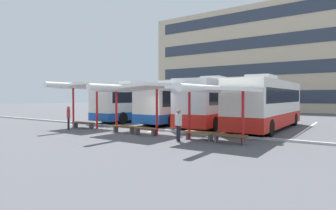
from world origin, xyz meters
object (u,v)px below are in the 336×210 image
(coach_bus_1, at_px, (181,103))
(bench_4, at_px, (230,137))
(coach_bus_3, at_px, (266,105))
(waiting_shelter_2, at_px, (212,90))
(bench_2, at_px, (145,130))
(bench_0, at_px, (83,124))
(bench_1, at_px, (124,128))
(coach_bus_0, at_px, (143,102))
(waiting_passenger_0, at_px, (178,123))
(coach_bus_2, at_px, (221,103))
(waiting_shelter_0, at_px, (81,87))
(waiting_shelter_1, at_px, (132,89))
(waiting_passenger_1, at_px, (68,116))
(bench_3, at_px, (199,134))

(coach_bus_1, distance_m, bench_4, 11.43)
(coach_bus_3, xyz_separation_m, waiting_shelter_2, (-0.74, -7.33, 0.93))
(coach_bus_3, xyz_separation_m, bench_2, (-5.11, -7.21, -1.38))
(coach_bus_3, relative_size, bench_0, 5.39)
(bench_1, bearing_deg, coach_bus_0, 121.86)
(coach_bus_1, distance_m, bench_1, 8.29)
(bench_1, distance_m, waiting_passenger_0, 4.64)
(coach_bus_2, bearing_deg, waiting_shelter_2, -69.44)
(coach_bus_2, height_order, waiting_passenger_0, coach_bus_2)
(waiting_shelter_0, distance_m, bench_2, 6.54)
(bench_2, relative_size, waiting_shelter_2, 0.30)
(waiting_shelter_1, bearing_deg, coach_bus_1, 101.24)
(coach_bus_0, xyz_separation_m, waiting_shelter_2, (11.17, -8.23, 0.90))
(coach_bus_1, distance_m, waiting_shelter_0, 8.86)
(waiting_passenger_1, bearing_deg, waiting_shelter_1, 6.44)
(coach_bus_1, xyz_separation_m, waiting_passenger_0, (5.30, -8.91, -0.76))
(coach_bus_2, xyz_separation_m, bench_1, (-2.95, -8.39, -1.43))
(bench_1, xyz_separation_m, bench_2, (1.80, -0.06, -0.01))
(bench_0, xyz_separation_m, bench_3, (9.44, -0.06, -0.01))
(waiting_shelter_1, height_order, waiting_shelter_2, waiting_shelter_1)
(waiting_shelter_1, relative_size, bench_4, 3.07)
(bench_2, height_order, bench_3, same)
(coach_bus_0, distance_m, bench_2, 10.67)
(coach_bus_0, relative_size, waiting_shelter_2, 2.20)
(coach_bus_1, bearing_deg, bench_4, -46.41)
(coach_bus_0, height_order, waiting_passenger_0, coach_bus_0)
(coach_bus_2, xyz_separation_m, waiting_passenger_1, (-7.44, -9.19, -0.85))
(coach_bus_3, height_order, waiting_passenger_0, coach_bus_3)
(bench_2, bearing_deg, waiting_passenger_1, -173.28)
(bench_1, distance_m, bench_2, 1.80)
(coach_bus_1, distance_m, coach_bus_3, 7.73)
(bench_3, bearing_deg, waiting_passenger_1, -174.46)
(coach_bus_1, bearing_deg, coach_bus_3, -7.39)
(coach_bus_3, bearing_deg, bench_0, -147.92)
(coach_bus_1, height_order, bench_4, coach_bus_1)
(coach_bus_0, xyz_separation_m, coach_bus_3, (11.91, -0.89, -0.02))
(coach_bus_1, distance_m, waiting_shelter_1, 8.57)
(bench_1, bearing_deg, coach_bus_2, 70.61)
(bench_4, bearing_deg, bench_0, 178.56)
(coach_bus_1, bearing_deg, bench_3, -53.02)
(coach_bus_0, relative_size, bench_1, 6.39)
(coach_bus_1, bearing_deg, waiting_passenger_0, -59.27)
(waiting_shelter_0, height_order, waiting_shelter_2, waiting_shelter_0)
(bench_1, relative_size, bench_2, 1.14)
(bench_4, distance_m, waiting_passenger_1, 11.60)
(coach_bus_0, relative_size, waiting_passenger_0, 6.86)
(bench_1, bearing_deg, bench_4, -0.61)
(waiting_shelter_1, bearing_deg, waiting_shelter_0, 176.98)
(coach_bus_0, bearing_deg, coach_bus_3, -4.29)
(coach_bus_1, xyz_separation_m, bench_1, (0.76, -8.15, -1.35))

